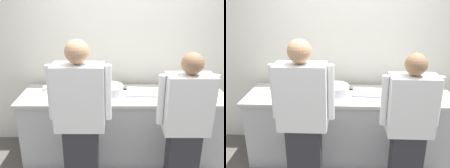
# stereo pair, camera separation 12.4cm
# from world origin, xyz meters

# --- Properties ---
(wall_back) EXTENTS (4.05, 0.10, 2.93)m
(wall_back) POSITION_xyz_m (0.00, 0.86, 1.47)
(wall_back) COLOR silver
(wall_back) RESTS_ON ground
(prep_counter) EXTENTS (2.58, 0.71, 0.91)m
(prep_counter) POSITION_xyz_m (0.00, 0.38, 0.46)
(prep_counter) COLOR #B2B2B7
(prep_counter) RESTS_ON ground
(chef_near_left) EXTENTS (0.63, 0.24, 1.72)m
(chef_near_left) POSITION_xyz_m (-0.46, -0.33, 0.91)
(chef_near_left) COLOR #2D2D33
(chef_near_left) RESTS_ON ground
(chef_center) EXTENTS (0.59, 0.24, 1.60)m
(chef_center) POSITION_xyz_m (0.60, -0.30, 0.84)
(chef_center) COLOR #2D2D33
(chef_center) RESTS_ON ground
(plate_stack_front) EXTENTS (0.21, 0.21, 0.10)m
(plate_stack_front) POSITION_xyz_m (0.64, 0.48, 0.96)
(plate_stack_front) COLOR white
(plate_stack_front) RESTS_ON prep_counter
(plate_stack_rear) EXTENTS (0.21, 0.21, 0.10)m
(plate_stack_rear) POSITION_xyz_m (-0.64, 0.48, 0.96)
(plate_stack_rear) COLOR white
(plate_stack_rear) RESTS_ON prep_counter
(mixing_bowl_steel) EXTENTS (0.35, 0.35, 0.11)m
(mixing_bowl_steel) POSITION_xyz_m (-0.18, 0.40, 0.96)
(mixing_bowl_steel) COLOR #B7BABF
(mixing_bowl_steel) RESTS_ON prep_counter
(sheet_tray) EXTENTS (0.48, 0.33, 0.02)m
(sheet_tray) POSITION_xyz_m (0.27, 0.41, 0.92)
(sheet_tray) COLOR #B7BABF
(sheet_tray) RESTS_ON prep_counter
(squeeze_bottle_primary) EXTENTS (0.06, 0.06, 0.18)m
(squeeze_bottle_primary) POSITION_xyz_m (1.07, 0.43, 0.99)
(squeeze_bottle_primary) COLOR #E5E066
(squeeze_bottle_primary) RESTS_ON prep_counter
(squeeze_bottle_secondary) EXTENTS (0.06, 0.06, 0.19)m
(squeeze_bottle_secondary) POSITION_xyz_m (-0.48, 0.42, 1.00)
(squeeze_bottle_secondary) COLOR #E5E066
(squeeze_bottle_secondary) RESTS_ON prep_counter
(squeeze_bottle_spare) EXTENTS (0.06, 0.06, 0.21)m
(squeeze_bottle_spare) POSITION_xyz_m (-0.82, 0.51, 1.01)
(squeeze_bottle_spare) COLOR #56A333
(squeeze_bottle_spare) RESTS_ON prep_counter
(ramekin_yellow_sauce) EXTENTS (0.10, 0.10, 0.04)m
(ramekin_yellow_sauce) POSITION_xyz_m (0.77, 0.28, 0.93)
(ramekin_yellow_sauce) COLOR white
(ramekin_yellow_sauce) RESTS_ON prep_counter
(ramekin_red_sauce) EXTENTS (0.09, 0.09, 0.05)m
(ramekin_red_sauce) POSITION_xyz_m (-1.01, 0.53, 0.93)
(ramekin_red_sauce) COLOR white
(ramekin_red_sauce) RESTS_ON prep_counter
(deli_cup) EXTENTS (0.09, 0.09, 0.09)m
(deli_cup) POSITION_xyz_m (0.53, 0.22, 0.95)
(deli_cup) COLOR white
(deli_cup) RESTS_ON prep_counter
(chefs_knife) EXTENTS (0.28, 0.03, 0.02)m
(chefs_knife) POSITION_xyz_m (0.09, 0.52, 0.91)
(chefs_knife) COLOR #B7BABF
(chefs_knife) RESTS_ON prep_counter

